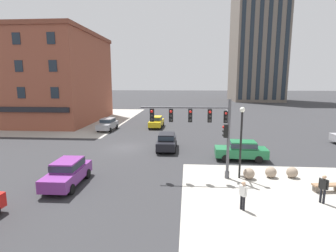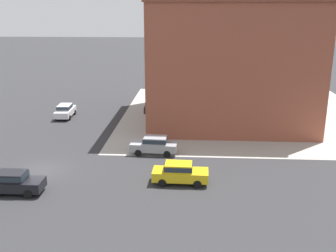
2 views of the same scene
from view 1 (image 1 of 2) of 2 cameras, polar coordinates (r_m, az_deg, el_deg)
ground_plane at (r=27.47m, az=-9.09°, el=-4.68°), size 320.00×320.00×0.00m
sidewalk_far_corner at (r=53.29m, az=-25.30°, el=1.53°), size 32.00×32.00×0.02m
traffic_signal_main at (r=18.44m, az=8.10°, el=0.10°), size 6.26×2.09×5.59m
bollard_sphere_curb_a at (r=19.57m, az=17.15°, el=-9.82°), size 0.78×0.78×0.78m
bollard_sphere_curb_b at (r=20.35m, az=21.43°, el=-9.30°), size 0.78×0.78×0.78m
bollard_sphere_curb_c at (r=20.91m, az=25.34°, el=-9.07°), size 0.78×0.78×0.78m
bench_near_signal at (r=19.44m, az=31.25°, el=-11.19°), size 1.85×0.71×0.49m
pedestrian_near_bench at (r=14.89m, az=15.98°, el=-13.95°), size 0.36×0.47×1.61m
pedestrian_at_curb at (r=17.38m, az=30.66°, el=-11.34°), size 0.36×0.46×1.67m
street_lamp_corner_near at (r=18.81m, az=15.62°, el=-1.66°), size 0.36×0.36×5.05m
car_main_northbound_near at (r=26.14m, az=-0.29°, el=-3.23°), size 1.93×4.42×1.68m
car_main_southbound_near at (r=37.32m, az=-12.97°, el=0.48°), size 2.07×4.49×1.68m
car_main_southbound_far at (r=18.72m, az=-20.97°, el=-9.24°), size 1.94×4.42×1.68m
car_cross_eastbound at (r=23.72m, az=15.65°, el=-4.96°), size 4.46×2.01×1.68m
car_parked_curb at (r=38.51m, az=-2.55°, el=1.00°), size 1.99×4.45×1.68m
storefront_block_near_corner at (r=49.62m, az=-25.80°, el=9.40°), size 19.03×18.91×14.54m
residential_tower_skyline_right at (r=97.48m, az=18.91°, el=19.21°), size 15.92×18.52×47.06m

